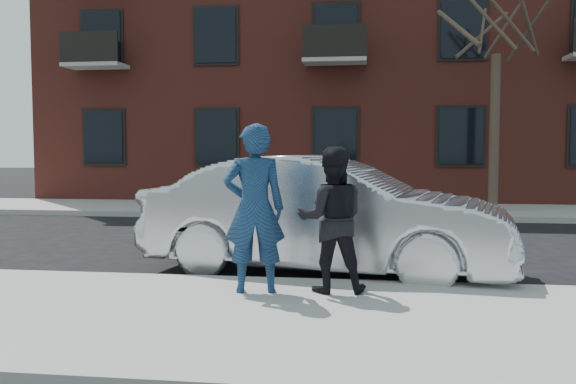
# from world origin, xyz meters

# --- Properties ---
(ground) EXTENTS (100.00, 100.00, 0.00)m
(ground) POSITION_xyz_m (0.00, 0.00, 0.00)
(ground) COLOR black
(ground) RESTS_ON ground
(near_sidewalk) EXTENTS (50.00, 3.50, 0.15)m
(near_sidewalk) POSITION_xyz_m (0.00, -0.25, 0.07)
(near_sidewalk) COLOR #989690
(near_sidewalk) RESTS_ON ground
(near_curb) EXTENTS (50.00, 0.10, 0.15)m
(near_curb) POSITION_xyz_m (0.00, 1.55, 0.07)
(near_curb) COLOR #999691
(near_curb) RESTS_ON ground
(far_sidewalk) EXTENTS (50.00, 3.50, 0.15)m
(far_sidewalk) POSITION_xyz_m (0.00, 11.25, 0.07)
(far_sidewalk) COLOR #989690
(far_sidewalk) RESTS_ON ground
(far_curb) EXTENTS (50.00, 0.10, 0.15)m
(far_curb) POSITION_xyz_m (0.00, 9.45, 0.07)
(far_curb) COLOR #999691
(far_curb) RESTS_ON ground
(apartment_building) EXTENTS (24.30, 10.30, 12.30)m
(apartment_building) POSITION_xyz_m (2.00, 18.00, 6.16)
(apartment_building) COLOR maroon
(apartment_building) RESTS_ON ground
(street_tree) EXTENTS (3.60, 3.60, 6.80)m
(street_tree) POSITION_xyz_m (4.50, 11.00, 5.52)
(street_tree) COLOR #352A1F
(street_tree) RESTS_ON far_sidewalk
(silver_sedan) EXTENTS (5.44, 2.71, 1.71)m
(silver_sedan) POSITION_xyz_m (0.57, 2.54, 0.86)
(silver_sedan) COLOR #B7BABF
(silver_sedan) RESTS_ON ground
(man_hoodie) EXTENTS (0.79, 0.61, 1.95)m
(man_hoodie) POSITION_xyz_m (-0.15, 0.77, 1.12)
(man_hoodie) COLOR navy
(man_hoodie) RESTS_ON near_sidewalk
(man_peacoat) EXTENTS (0.89, 0.73, 1.69)m
(man_peacoat) POSITION_xyz_m (0.73, 0.92, 0.99)
(man_peacoat) COLOR black
(man_peacoat) RESTS_ON near_sidewalk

